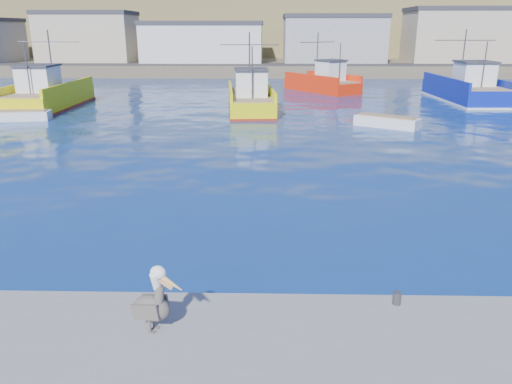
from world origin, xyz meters
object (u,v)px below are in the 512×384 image
boat_orange (323,82)px  skiff_left (21,116)px  pelican (153,303)px  skiff_mid (387,122)px  trawler_blue (465,89)px  trawler_yellow_b (250,99)px  trawler_yellow_a (48,96)px

boat_orange → skiff_left: size_ratio=2.18×
pelican → skiff_mid: bearing=67.5°
trawler_blue → boat_orange: 14.60m
trawler_yellow_b → pelican: bearing=-91.6°
trawler_yellow_a → trawler_yellow_b: 17.57m
trawler_yellow_b → skiff_left: 17.82m
skiff_left → skiff_mid: (26.99, -2.04, 0.02)m
trawler_yellow_a → trawler_blue: 38.18m
skiff_mid → pelican: size_ratio=2.98×
boat_orange → skiff_left: boat_orange is taller
skiff_left → pelican: (16.24, -27.95, 0.86)m
skiff_left → trawler_yellow_a: bearing=93.5°
trawler_yellow_a → trawler_yellow_b: trawler_yellow_a is taller
trawler_yellow_a → skiff_mid: bearing=-16.5°
trawler_blue → boat_orange: size_ratio=1.28×
trawler_blue → boat_orange: bearing=150.7°
boat_orange → skiff_left: 30.97m
trawler_yellow_a → boat_orange: trawler_yellow_a is taller
trawler_yellow_b → trawler_yellow_a: bearing=175.9°
trawler_yellow_a → skiff_mid: 28.54m
skiff_left → pelican: 32.34m
trawler_yellow_b → boat_orange: bearing=61.5°
trawler_yellow_a → skiff_left: trawler_yellow_a is taller
trawler_yellow_a → trawler_blue: bearing=8.3°
skiff_mid → pelican: bearing=-112.5°
skiff_left → skiff_mid: 27.06m
trawler_yellow_a → pelican: trawler_yellow_a is taller
boat_orange → skiff_left: bearing=-142.9°
skiff_mid → skiff_left: bearing=175.7°
trawler_yellow_b → boat_orange: trawler_yellow_b is taller
boat_orange → skiff_mid: boat_orange is taller
trawler_yellow_b → boat_orange: size_ratio=1.11×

